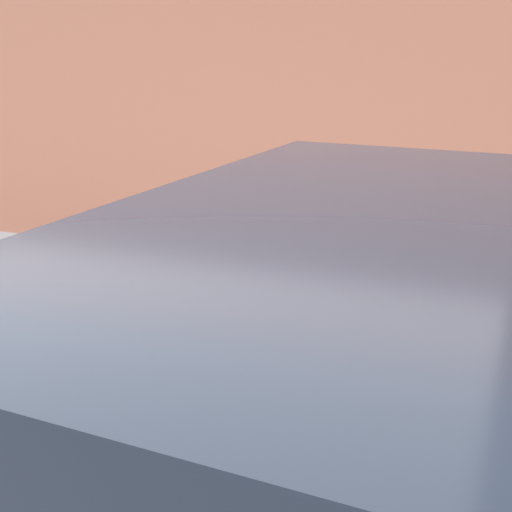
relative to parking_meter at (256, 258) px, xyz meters
name	(u,v)px	position (x,y,z in m)	size (l,w,h in m)	color
sidewalk	(288,380)	(-0.19, 1.02, -1.11)	(24.00, 2.80, 0.15)	#9E9B96
building_facade	(391,18)	(-0.19, 3.60, 1.09)	(24.00, 0.30, 4.55)	#935642
parking_meter	(256,258)	(0.00, 0.00, 0.00)	(0.22, 0.15, 1.41)	gray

